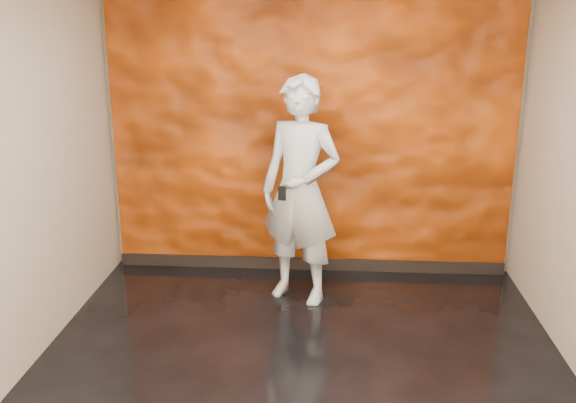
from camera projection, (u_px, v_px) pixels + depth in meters
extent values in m
cube|color=black|center=(300.00, 370.00, 4.73)|extent=(4.00, 4.00, 0.01)
cube|color=#A59C84|center=(311.00, 133.00, 6.25)|extent=(4.00, 0.02, 2.80)
cube|color=#A59C84|center=(274.00, 324.00, 2.42)|extent=(4.00, 0.02, 2.80)
cube|color=#A59C84|center=(15.00, 181.00, 4.47)|extent=(0.02, 4.00, 2.80)
cube|color=#E4530A|center=(311.00, 135.00, 6.21)|extent=(3.90, 0.06, 2.75)
cube|color=black|center=(310.00, 264.00, 6.55)|extent=(3.90, 0.04, 0.12)
imported|color=#A8AFB8|center=(300.00, 191.00, 5.64)|extent=(0.87, 0.74, 2.03)
cube|color=black|center=(282.00, 193.00, 5.36)|extent=(0.07, 0.02, 0.13)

